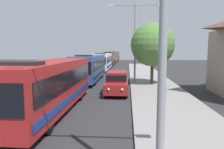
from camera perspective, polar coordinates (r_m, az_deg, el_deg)
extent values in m
cube|color=maroon|center=(13.07, -16.37, -2.42)|extent=(2.50, 10.91, 2.70)
cube|color=black|center=(12.63, -11.02, -0.97)|extent=(0.04, 10.04, 1.00)
cube|color=black|center=(13.53, -21.46, -0.82)|extent=(0.04, 10.04, 1.00)
cube|color=navy|center=(12.83, -10.87, -6.07)|extent=(0.03, 10.37, 0.36)
cube|color=black|center=(9.95, -23.28, 2.84)|extent=(1.75, 0.90, 0.16)
cylinder|color=black|center=(9.90, -17.08, -12.49)|extent=(0.28, 1.00, 1.00)
cylinder|color=black|center=(10.87, -28.16, -11.25)|extent=(0.28, 1.00, 1.00)
cylinder|color=black|center=(15.80, -8.62, -5.11)|extent=(0.28, 1.00, 1.00)
cylinder|color=black|center=(16.43, -16.15, -4.85)|extent=(0.28, 1.00, 1.00)
cube|color=#284C8C|center=(25.51, -6.11, 2.10)|extent=(2.50, 10.84, 2.70)
cube|color=black|center=(25.28, -3.28, 2.88)|extent=(0.04, 9.97, 1.00)
cube|color=black|center=(25.74, -8.90, 2.88)|extent=(0.04, 9.97, 1.00)
cube|color=black|center=(20.18, -8.90, 1.73)|extent=(2.30, 0.04, 1.20)
cube|color=black|center=(25.38, -3.24, 0.29)|extent=(0.03, 10.29, 0.36)
cube|color=black|center=(22.25, -7.67, 5.11)|extent=(1.75, 0.90, 0.16)
cylinder|color=black|center=(22.16, -4.84, -1.69)|extent=(0.28, 1.00, 1.00)
cylinder|color=black|center=(22.61, -10.35, -1.61)|extent=(0.28, 1.00, 1.00)
cylinder|color=black|center=(28.39, -2.81, 0.15)|extent=(0.28, 1.00, 1.00)
cylinder|color=black|center=(28.74, -7.17, 0.19)|extent=(0.28, 1.00, 1.00)
cube|color=silver|center=(38.62, -2.55, 3.65)|extent=(2.50, 10.75, 2.70)
cube|color=black|center=(38.48, -0.67, 4.17)|extent=(0.04, 9.89, 1.00)
cube|color=black|center=(38.78, -4.42, 4.17)|extent=(0.04, 9.89, 1.00)
cube|color=black|center=(33.26, -3.66, 3.69)|extent=(2.30, 0.04, 1.20)
cube|color=navy|center=(38.54, -0.66, 2.46)|extent=(0.03, 10.21, 0.36)
cube|color=black|center=(35.38, -3.19, 5.69)|extent=(1.75, 0.90, 0.16)
cylinder|color=black|center=(35.28, -1.41, 1.42)|extent=(0.28, 1.00, 1.00)
cylinder|color=black|center=(35.57, -4.94, 1.44)|extent=(0.28, 1.00, 1.00)
cylinder|color=black|center=(41.52, -0.55, 2.20)|extent=(0.28, 1.00, 1.00)
cylinder|color=black|center=(41.77, -3.56, 2.22)|extent=(0.28, 1.00, 1.00)
cube|color=maroon|center=(50.94, -0.89, 4.37)|extent=(2.50, 12.15, 2.70)
cube|color=black|center=(50.83, 0.54, 4.76)|extent=(0.04, 11.18, 1.00)
cube|color=black|center=(51.06, -2.31, 4.77)|extent=(0.04, 11.18, 1.00)
cube|color=black|center=(44.86, -1.59, 4.45)|extent=(2.30, 0.04, 1.20)
cube|color=black|center=(50.88, 0.55, 3.47)|extent=(0.03, 11.55, 0.36)
cube|color=black|center=(47.27, -1.29, 5.93)|extent=(1.75, 0.90, 0.16)
cylinder|color=black|center=(47.16, 0.03, 2.73)|extent=(0.28, 1.00, 1.00)
cylinder|color=black|center=(47.38, -2.62, 2.74)|extent=(0.28, 1.00, 1.00)
cylinder|color=black|center=(54.24, 0.59, 3.24)|extent=(0.28, 1.00, 1.00)
cylinder|color=black|center=(54.43, -1.72, 3.25)|extent=(0.28, 1.00, 1.00)
cube|color=#33724C|center=(64.16, 0.19, 4.83)|extent=(2.50, 11.76, 2.70)
cube|color=black|center=(64.07, 1.32, 5.14)|extent=(0.04, 10.82, 1.00)
cube|color=black|center=(64.25, -0.95, 5.15)|extent=(0.04, 10.82, 1.00)
cube|color=black|center=(58.27, -0.23, 4.95)|extent=(2.30, 0.04, 1.20)
cube|color=orange|center=(64.11, 1.33, 4.12)|extent=(0.03, 11.17, 0.36)
cube|color=black|center=(60.61, -0.05, 6.08)|extent=(1.75, 0.90, 0.16)
cylinder|color=black|center=(60.50, 0.98, 3.59)|extent=(0.28, 1.00, 1.00)
cylinder|color=black|center=(60.67, -1.10, 3.60)|extent=(0.28, 1.00, 1.00)
cylinder|color=black|center=(67.36, 1.32, 3.90)|extent=(0.28, 1.00, 1.00)
cylinder|color=black|center=(67.51, -0.55, 3.90)|extent=(0.28, 1.00, 1.00)
cube|color=maroon|center=(77.48, 0.90, 5.14)|extent=(2.50, 12.35, 2.70)
cube|color=black|center=(77.41, 1.84, 5.39)|extent=(0.04, 11.36, 1.00)
cube|color=black|center=(77.56, -0.04, 5.40)|extent=(0.04, 11.36, 1.00)
cube|color=black|center=(71.30, 0.60, 5.25)|extent=(2.30, 0.04, 1.20)
cube|color=navy|center=(77.44, 1.84, 4.54)|extent=(0.03, 11.73, 0.36)
cube|color=black|center=(73.76, 0.73, 6.18)|extent=(1.75, 0.90, 0.16)
cylinder|color=black|center=(73.65, 1.57, 4.13)|extent=(0.28, 1.00, 1.00)
cylinder|color=black|center=(73.78, -0.14, 4.13)|extent=(0.28, 1.00, 1.00)
cylinder|color=black|center=(80.86, 1.82, 4.35)|extent=(0.28, 1.00, 1.00)
cylinder|color=black|center=(80.98, 0.26, 4.35)|extent=(0.28, 1.00, 1.00)
cube|color=maroon|center=(17.80, 1.34, -3.06)|extent=(1.84, 4.51, 0.80)
cube|color=maroon|center=(17.83, 1.37, -0.45)|extent=(1.62, 2.62, 0.80)
cube|color=black|center=(17.83, 1.37, -0.45)|extent=(1.66, 2.71, 0.44)
sphere|color=#F9EFCC|center=(15.58, -0.95, -4.08)|extent=(0.18, 0.18, 0.18)
sphere|color=#F9EFCC|center=(15.53, 2.78, -4.13)|extent=(0.18, 0.18, 0.18)
cylinder|color=black|center=(16.56, -1.76, -5.03)|extent=(0.22, 0.70, 0.70)
cylinder|color=black|center=(16.47, 3.95, -5.11)|extent=(0.22, 0.70, 0.70)
cylinder|color=black|center=(19.29, -0.88, -3.36)|extent=(0.22, 0.70, 0.70)
cylinder|color=black|center=(19.22, 4.00, -3.42)|extent=(0.22, 0.70, 0.70)
cube|color=maroon|center=(83.80, -1.12, 5.08)|extent=(2.30, 1.80, 2.20)
cube|color=#333338|center=(87.40, -0.89, 5.37)|extent=(2.35, 5.44, 2.70)
cube|color=black|center=(82.88, -1.18, 5.27)|extent=(2.07, 0.04, 0.90)
cylinder|color=black|center=(83.94, -1.82, 4.40)|extent=(0.26, 0.90, 0.90)
cylinder|color=black|center=(83.75, -0.41, 4.39)|extent=(0.26, 0.90, 0.90)
cylinder|color=black|center=(88.62, -1.49, 4.51)|extent=(0.26, 0.90, 0.90)
cylinder|color=black|center=(88.44, -0.16, 4.51)|extent=(0.26, 0.90, 0.90)
cylinder|color=gray|center=(5.01, 13.80, 12.82)|extent=(0.20, 0.20, 8.20)
cylinder|color=gray|center=(23.80, 6.29, 8.49)|extent=(0.20, 0.20, 8.68)
cylinder|color=gray|center=(24.29, 3.08, 18.33)|extent=(2.69, 0.10, 0.10)
cube|color=silver|center=(24.34, -0.26, 18.12)|extent=(0.56, 0.28, 0.16)
cylinder|color=gray|center=(24.37, 9.75, 18.21)|extent=(2.69, 0.10, 0.10)
cube|color=silver|center=(24.51, 13.04, 17.88)|extent=(0.56, 0.28, 0.16)
cylinder|color=#4C3823|center=(22.50, 10.80, 0.41)|extent=(0.32, 0.32, 2.31)
sphere|color=#4C7A38|center=(22.38, 10.96, 7.98)|extent=(4.52, 4.52, 4.52)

